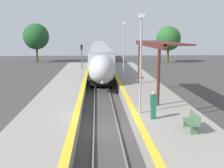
# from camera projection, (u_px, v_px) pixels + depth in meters

# --- Properties ---
(ground_plane) EXTENTS (120.00, 120.00, 0.00)m
(ground_plane) POSITION_uv_depth(u_px,v_px,m) (106.00, 130.00, 16.64)
(ground_plane) COLOR #423F3D
(rail_left) EXTENTS (0.08, 90.00, 0.15)m
(rail_left) POSITION_uv_depth(u_px,v_px,m) (94.00, 129.00, 16.59)
(rail_left) COLOR slate
(rail_left) RESTS_ON ground_plane
(rail_right) EXTENTS (0.08, 90.00, 0.15)m
(rail_right) POSITION_uv_depth(u_px,v_px,m) (118.00, 128.00, 16.67)
(rail_right) COLOR slate
(rail_right) RESTS_ON ground_plane
(train) EXTENTS (2.76, 48.57, 3.87)m
(train) POSITION_uv_depth(u_px,v_px,m) (99.00, 54.00, 48.86)
(train) COLOR black
(train) RESTS_ON ground_plane
(platform_right) EXTENTS (4.24, 64.00, 0.86)m
(platform_right) POSITION_uv_depth(u_px,v_px,m) (167.00, 122.00, 16.77)
(platform_right) COLOR gray
(platform_right) RESTS_ON ground_plane
(platform_left) EXTENTS (3.68, 64.00, 0.86)m
(platform_left) POSITION_uv_depth(u_px,v_px,m) (48.00, 124.00, 16.38)
(platform_left) COLOR gray
(platform_left) RESTS_ON ground_plane
(platform_bench) EXTENTS (0.44, 1.48, 0.89)m
(platform_bench) POSITION_uv_depth(u_px,v_px,m) (192.00, 121.00, 13.88)
(platform_bench) COLOR #4C6B4C
(platform_bench) RESTS_ON platform_right
(person_waiting) EXTENTS (0.36, 0.22, 1.60)m
(person_waiting) POSITION_uv_depth(u_px,v_px,m) (153.00, 105.00, 15.74)
(person_waiting) COLOR #1E604C
(person_waiting) RESTS_ON platform_right
(railway_signal) EXTENTS (0.28, 0.28, 4.22)m
(railway_signal) POSITION_uv_depth(u_px,v_px,m) (82.00, 57.00, 38.60)
(railway_signal) COLOR #59595E
(railway_signal) RESTS_ON ground_plane
(lamppost_near) EXTENTS (0.36, 0.20, 5.89)m
(lamppost_near) POSITION_uv_depth(u_px,v_px,m) (141.00, 58.00, 16.49)
(lamppost_near) COLOR #9E9EA3
(lamppost_near) RESTS_ON platform_right
(lamppost_mid) EXTENTS (0.36, 0.20, 5.89)m
(lamppost_mid) POSITION_uv_depth(u_px,v_px,m) (124.00, 49.00, 26.64)
(lamppost_mid) COLOR #9E9EA3
(lamppost_mid) RESTS_ON platform_right
(station_canopy) EXTENTS (2.02, 11.55, 4.14)m
(station_canopy) POSITION_uv_depth(u_px,v_px,m) (155.00, 45.00, 22.49)
(station_canopy) COLOR #511E19
(station_canopy) RESTS_ON platform_right
(background_tree_left) EXTENTS (5.18, 5.18, 7.80)m
(background_tree_left) POSITION_uv_depth(u_px,v_px,m) (36.00, 37.00, 56.31)
(background_tree_left) COLOR brown
(background_tree_left) RESTS_ON ground_plane
(background_tree_right) EXTENTS (4.87, 4.87, 7.26)m
(background_tree_right) POSITION_uv_depth(u_px,v_px,m) (168.00, 39.00, 55.90)
(background_tree_right) COLOR brown
(background_tree_right) RESTS_ON ground_plane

